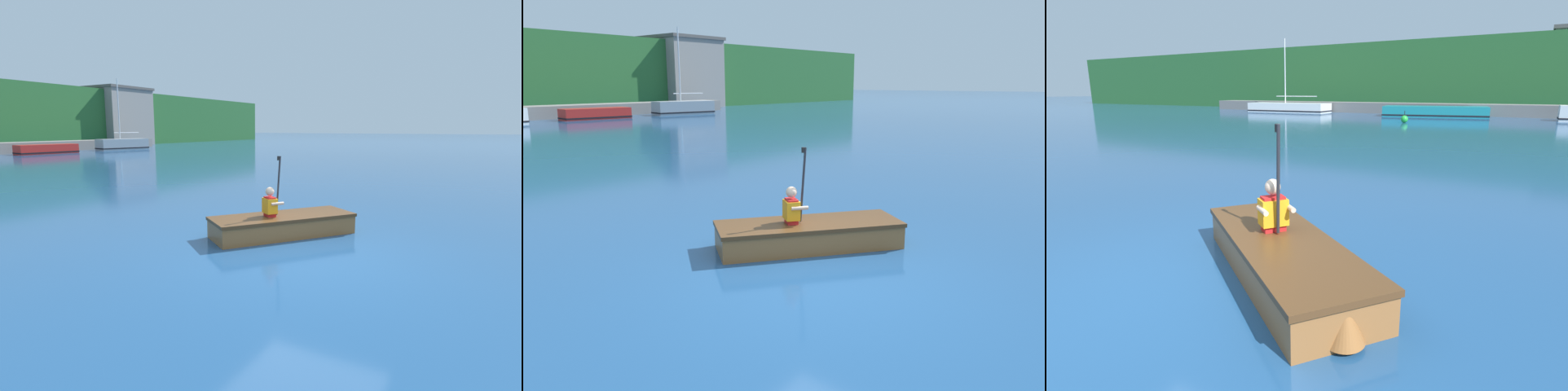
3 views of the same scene
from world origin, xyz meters
TOP-DOWN VIEW (x-y plane):
  - ground_plane at (0.00, 0.00)m, footprint 300.00×300.00m
  - waterfront_office_block_center at (29.58, 40.07)m, footprint 6.76×8.65m
  - moored_boat_dock_center_far at (21.68, 29.17)m, footprint 5.09×2.66m
  - moored_boat_dock_east_inner at (14.20, 29.63)m, footprint 4.89×2.01m
  - rowboat_foreground at (0.99, 0.90)m, footprint 2.87×2.45m
  - person_paddler at (0.74, 1.09)m, footprint 0.45×0.45m

SIDE VIEW (x-z plane):
  - ground_plane at x=0.00m, z-range 0.00..0.00m
  - rowboat_foreground at x=0.99m, z-range 0.03..0.44m
  - moored_boat_dock_east_inner at x=14.20m, z-range -0.03..0.74m
  - moored_boat_dock_center_far at x=21.68m, z-range -2.85..3.89m
  - person_paddler at x=0.74m, z-range 0.09..1.25m
  - waterfront_office_block_center at x=29.58m, z-range 0.01..7.05m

